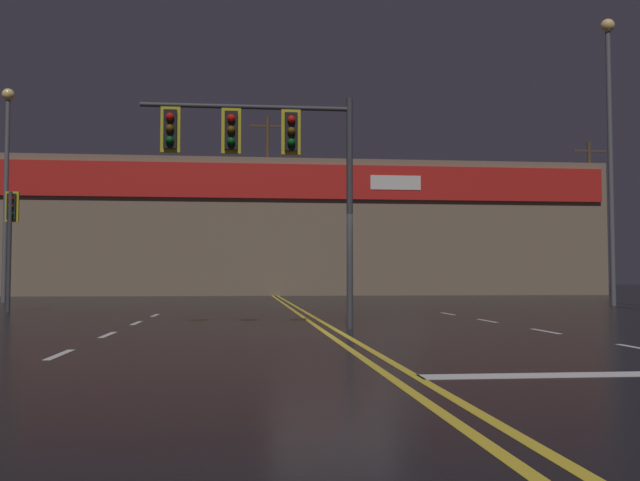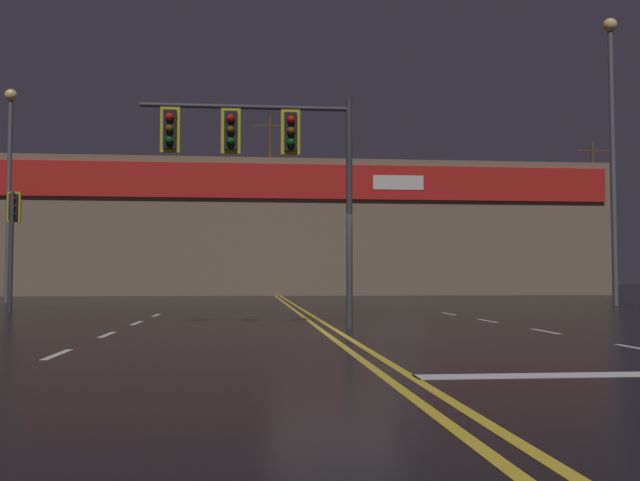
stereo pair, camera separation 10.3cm
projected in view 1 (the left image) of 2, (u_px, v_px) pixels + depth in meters
name	position (u px, v px, depth m)	size (l,w,h in m)	color
ground_plane	(334.00, 333.00, 14.29)	(200.00, 200.00, 0.00)	black
road_markings	(382.00, 337.00, 13.26)	(13.14, 60.00, 0.01)	gold
traffic_signal_median	(258.00, 146.00, 15.47)	(4.61, 0.36, 5.08)	#38383D
traffic_signal_corner_northwest	(11.00, 223.00, 23.07)	(0.42, 0.36, 3.92)	#38383D
streetlight_near_left	(610.00, 126.00, 28.72)	(0.56, 0.56, 11.63)	#59595E
streetlight_near_right	(7.00, 166.00, 32.25)	(0.56, 0.56, 9.72)	#59595E
building_backdrop	(272.00, 231.00, 48.85)	(43.05, 10.23, 8.57)	#7A6651
utility_pole_row	(244.00, 200.00, 44.30)	(43.88, 0.26, 12.79)	#4C3828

